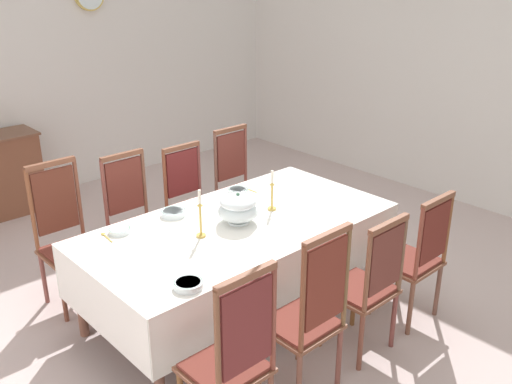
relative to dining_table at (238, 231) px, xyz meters
name	(u,v)px	position (x,y,z in m)	size (l,w,h in m)	color
ground	(243,312)	(0.00, -0.05, -0.71)	(6.72, 7.02, 0.04)	#C2ACAA
back_wall	(34,52)	(0.00, 3.50, 0.98)	(6.72, 0.08, 3.34)	silver
right_wall	(479,56)	(3.40, -0.05, 0.98)	(0.08, 7.02, 3.34)	silver
dining_table	(238,231)	(0.00, 0.00, 0.00)	(2.40, 1.23, 0.76)	brown
tablecloth	(238,236)	(0.00, 0.00, -0.04)	(2.42, 1.25, 0.44)	white
chair_south_a	(233,358)	(-0.93, -1.02, -0.10)	(0.44, 0.42, 1.17)	brown
chair_north_a	(66,235)	(-0.93, 1.02, -0.10)	(0.44, 0.42, 1.19)	brown
chair_south_b	(309,313)	(-0.31, -1.02, -0.09)	(0.44, 0.42, 1.20)	brown
chair_north_b	(135,216)	(-0.31, 1.02, -0.12)	(0.44, 0.42, 1.11)	brown
chair_south_c	(368,284)	(0.30, -1.02, -0.14)	(0.44, 0.42, 1.07)	brown
chair_north_c	(191,200)	(0.30, 1.02, -0.14)	(0.44, 0.42, 1.06)	brown
chair_south_d	(416,256)	(0.89, -1.02, -0.14)	(0.44, 0.42, 1.07)	brown
chair_north_d	(239,183)	(0.89, 1.02, -0.12)	(0.44, 0.42, 1.11)	brown
soup_tureen	(238,208)	(0.00, 0.00, 0.19)	(0.31, 0.31, 0.25)	white
candlestick_west	(200,218)	(-0.36, 0.00, 0.22)	(0.07, 0.07, 0.36)	gold
candlestick_east	(272,194)	(0.36, 0.00, 0.21)	(0.07, 0.07, 0.33)	gold
bowl_near_left	(119,230)	(-0.76, 0.46, 0.09)	(0.16, 0.16, 0.04)	white
bowl_near_right	(238,191)	(0.39, 0.45, 0.10)	(0.18, 0.18, 0.04)	white
bowl_far_left	(173,212)	(-0.29, 0.44, 0.10)	(0.20, 0.20, 0.04)	white
bowl_far_right	(188,284)	(-0.84, -0.50, 0.10)	(0.19, 0.19, 0.04)	white
spoon_primary	(105,235)	(-0.87, 0.48, 0.08)	(0.04, 0.18, 0.01)	gold
spoon_secondary	(246,188)	(0.51, 0.48, 0.08)	(0.03, 0.18, 0.01)	gold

